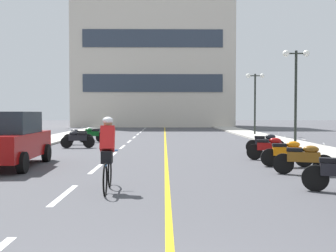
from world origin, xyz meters
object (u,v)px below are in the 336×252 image
at_px(parked_car_near, 9,139).
at_px(motorcycle_10, 93,133).
at_px(street_lamp_far, 255,89).
at_px(motorcycle_5, 270,148).
at_px(motorcycle_6, 266,143).
at_px(street_lamp_mid, 296,75).
at_px(motorcycle_8, 78,136).
at_px(motorcycle_7, 78,139).
at_px(motorcycle_3, 304,158).
at_px(motorcycle_9, 92,134).
at_px(motorcycle_4, 287,153).
at_px(cyclist_rider, 107,152).

height_order(parked_car_near, motorcycle_10, parked_car_near).
bearing_deg(parked_car_near, street_lamp_far, 55.63).
height_order(parked_car_near, motorcycle_5, parked_car_near).
bearing_deg(motorcycle_6, street_lamp_mid, 57.54).
bearing_deg(motorcycle_8, motorcycle_10, 86.43).
distance_m(motorcycle_5, motorcycle_7, 9.84).
bearing_deg(street_lamp_far, motorcycle_5, -101.11).
distance_m(parked_car_near, motorcycle_10, 12.43).
bearing_deg(motorcycle_3, motorcycle_5, 90.68).
bearing_deg(motorcycle_9, motorcycle_8, -103.42).
height_order(motorcycle_4, cyclist_rider, cyclist_rider).
xyz_separation_m(motorcycle_7, motorcycle_9, (-0.01, 3.91, 0.00)).
bearing_deg(motorcycle_8, motorcycle_9, 76.58).
height_order(parked_car_near, motorcycle_8, parked_car_near).
xyz_separation_m(motorcycle_6, motorcycle_10, (-9.04, 8.31, 0.00)).
height_order(motorcycle_10, cyclist_rider, cyclist_rider).
bearing_deg(motorcycle_9, parked_car_near, -93.68).
bearing_deg(parked_car_near, motorcycle_8, 88.28).
bearing_deg(motorcycle_4, motorcycle_5, 92.75).
bearing_deg(motorcycle_6, street_lamp_far, 78.89).
bearing_deg(parked_car_near, motorcycle_6, 23.31).
relative_size(street_lamp_far, motorcycle_8, 2.79).
relative_size(parked_car_near, motorcycle_10, 2.51).
relative_size(street_lamp_far, motorcycle_6, 2.85).
relative_size(street_lamp_far, motorcycle_7, 2.80).
bearing_deg(motorcycle_5, motorcycle_6, 78.93).
bearing_deg(motorcycle_4, street_lamp_far, 80.26).
xyz_separation_m(street_lamp_far, motorcycle_8, (-11.95, -8.81, -3.15)).
height_order(motorcycle_6, motorcycle_10, same).
bearing_deg(motorcycle_5, motorcycle_8, 140.21).
relative_size(motorcycle_7, motorcycle_9, 1.00).
distance_m(motorcycle_7, motorcycle_9, 3.91).
height_order(street_lamp_mid, motorcycle_8, street_lamp_mid).
bearing_deg(street_lamp_mid, motorcycle_3, -107.27).
relative_size(street_lamp_far, parked_car_near, 1.11).
bearing_deg(street_lamp_mid, motorcycle_4, -110.13).
relative_size(street_lamp_mid, motorcycle_10, 2.97).
xyz_separation_m(parked_car_near, motorcycle_4, (9.14, -0.05, -0.44)).
relative_size(parked_car_near, cyclist_rider, 2.42).
relative_size(parked_car_near, motorcycle_8, 2.51).
relative_size(street_lamp_mid, cyclist_rider, 2.86).
xyz_separation_m(street_lamp_mid, motorcycle_8, (-11.96, 0.70, -3.35)).
relative_size(street_lamp_mid, motorcycle_9, 2.97).
xyz_separation_m(street_lamp_far, cyclist_rider, (-8.43, -21.83, -2.74)).
xyz_separation_m(motorcycle_5, motorcycle_9, (-8.36, 9.10, 0.00)).
bearing_deg(motorcycle_6, motorcycle_5, -101.07).
relative_size(motorcycle_4, motorcycle_6, 1.02).
relative_size(motorcycle_6, motorcycle_9, 0.98).
relative_size(street_lamp_far, cyclist_rider, 2.68).
height_order(motorcycle_4, motorcycle_5, same).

